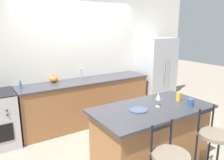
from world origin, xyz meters
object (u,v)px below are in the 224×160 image
object	(u,v)px
refrigerator	(154,73)
soap_bottle	(20,85)
wine_glass	(158,96)
bar_stool_far	(213,143)
dinner_plate	(138,110)
pumpkin_decoration	(54,79)
coffee_mug	(191,102)
tumbler_cup	(179,96)

from	to	relation	value
refrigerator	soap_bottle	size ratio (longest dim) A/B	11.95
refrigerator	wine_glass	xyz separation A→B (m)	(-1.67, -1.84, 0.19)
bar_stool_far	dinner_plate	xyz separation A→B (m)	(-0.63, 0.71, 0.34)
wine_glass	pumpkin_decoration	size ratio (longest dim) A/B	1.31
pumpkin_decoration	soap_bottle	world-z (taller)	pumpkin_decoration
dinner_plate	coffee_mug	world-z (taller)	coffee_mug
bar_stool_far	coffee_mug	xyz separation A→B (m)	(0.09, 0.45, 0.38)
wine_glass	soap_bottle	world-z (taller)	wine_glass
refrigerator	pumpkin_decoration	xyz separation A→B (m)	(-2.46, 0.22, 0.12)
dinner_plate	soap_bottle	world-z (taller)	soap_bottle
dinner_plate	wine_glass	distance (m)	0.35
soap_bottle	coffee_mug	bearing A→B (deg)	-49.57
dinner_plate	soap_bottle	distance (m)	2.20
dinner_plate	pumpkin_decoration	distance (m)	2.08
dinner_plate	tumbler_cup	bearing A→B (deg)	-1.64
bar_stool_far	pumpkin_decoration	size ratio (longest dim) A/B	6.32
wine_glass	coffee_mug	xyz separation A→B (m)	(0.40, -0.23, -0.10)
bar_stool_far	wine_glass	distance (m)	0.89
wine_glass	coffee_mug	world-z (taller)	wine_glass
wine_glass	soap_bottle	bearing A→B (deg)	126.60
bar_stool_far	dinner_plate	bearing A→B (deg)	131.52
bar_stool_far	tumbler_cup	bearing A→B (deg)	80.19
coffee_mug	soap_bottle	size ratio (longest dim) A/B	0.86
dinner_plate	soap_bottle	xyz separation A→B (m)	(-1.12, 1.89, 0.07)
wine_glass	tumbler_cup	world-z (taller)	wine_glass
bar_stool_far	soap_bottle	world-z (taller)	soap_bottle
refrigerator	bar_stool_far	distance (m)	2.87
refrigerator	bar_stool_far	size ratio (longest dim) A/B	1.71
coffee_mug	pumpkin_decoration	xyz separation A→B (m)	(-1.20, 2.28, 0.03)
coffee_mug	dinner_plate	bearing A→B (deg)	159.81
wine_glass	pumpkin_decoration	distance (m)	2.21
wine_glass	tumbler_cup	distance (m)	0.44
bar_stool_far	pumpkin_decoration	bearing A→B (deg)	112.13
dinner_plate	wine_glass	bearing A→B (deg)	-6.99
bar_stool_far	wine_glass	xyz separation A→B (m)	(-0.32, 0.67, 0.48)
tumbler_cup	soap_bottle	xyz separation A→B (m)	(-1.87, 1.91, 0.01)
pumpkin_decoration	refrigerator	bearing A→B (deg)	-5.11
pumpkin_decoration	coffee_mug	bearing A→B (deg)	-62.32
dinner_plate	wine_glass	xyz separation A→B (m)	(0.31, -0.04, 0.14)
coffee_mug	tumbler_cup	distance (m)	0.24
wine_glass	coffee_mug	size ratio (longest dim) A/B	1.69
refrigerator	bar_stool_far	xyz separation A→B (m)	(-1.35, -2.51, -0.29)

